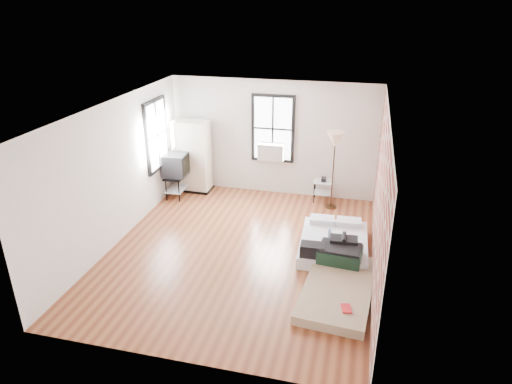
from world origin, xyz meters
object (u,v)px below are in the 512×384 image
(mattress_main, at_px, (333,243))
(floor_lamp, at_px, (335,143))
(mattress_bare, at_px, (339,280))
(side_table, at_px, (323,185))
(tv_stand, at_px, (176,166))
(wardrobe, at_px, (192,156))

(mattress_main, bearing_deg, floor_lamp, 94.10)
(mattress_main, relative_size, mattress_bare, 0.82)
(mattress_main, relative_size, side_table, 2.92)
(tv_stand, bearing_deg, side_table, 6.31)
(wardrobe, height_order, tv_stand, wardrobe)
(mattress_main, bearing_deg, side_table, 98.76)
(side_table, distance_m, tv_stand, 3.58)
(side_table, relative_size, floor_lamp, 0.33)
(floor_lamp, bearing_deg, tv_stand, -176.50)
(mattress_main, distance_m, mattress_bare, 1.22)
(side_table, xyz_separation_m, floor_lamp, (0.22, -0.31, 1.16))
(mattress_bare, relative_size, side_table, 3.56)
(mattress_main, bearing_deg, mattress_bare, -83.29)
(mattress_main, relative_size, tv_stand, 1.62)
(wardrobe, distance_m, tv_stand, 0.53)
(wardrobe, height_order, floor_lamp, floor_lamp)
(mattress_main, relative_size, floor_lamp, 0.98)
(tv_stand, bearing_deg, mattress_main, -25.78)
(mattress_bare, relative_size, tv_stand, 1.97)
(side_table, bearing_deg, mattress_main, -78.82)
(mattress_main, xyz_separation_m, side_table, (-0.45, 2.25, 0.25))
(wardrobe, xyz_separation_m, tv_stand, (-0.24, -0.46, -0.10))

